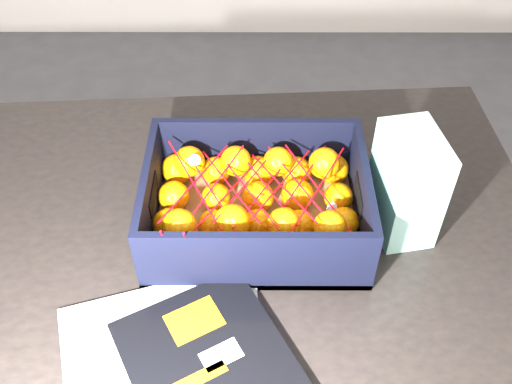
{
  "coord_description": "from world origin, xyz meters",
  "views": [
    {
      "loc": [
        0.32,
        -0.82,
        1.5
      ],
      "look_at": [
        0.32,
        -0.19,
        0.86
      ],
      "focal_mm": 41.34,
      "sensor_mm": 36.0,
      "label": 1
    }
  ],
  "objects_px": {
    "magazine_stack": "(183,376)",
    "produce_crate": "(256,209)",
    "table": "(192,277)",
    "retail_carton": "(407,185)"
  },
  "relations": [
    {
      "from": "produce_crate",
      "to": "table",
      "type": "bearing_deg",
      "value": -162.33
    },
    {
      "from": "magazine_stack",
      "to": "produce_crate",
      "type": "bearing_deg",
      "value": 70.53
    },
    {
      "from": "table",
      "to": "retail_carton",
      "type": "distance_m",
      "value": 0.4
    },
    {
      "from": "retail_carton",
      "to": "produce_crate",
      "type": "bearing_deg",
      "value": 170.22
    },
    {
      "from": "table",
      "to": "magazine_stack",
      "type": "relative_size",
      "value": 3.14
    },
    {
      "from": "produce_crate",
      "to": "retail_carton",
      "type": "relative_size",
      "value": 1.92
    },
    {
      "from": "magazine_stack",
      "to": "produce_crate",
      "type": "relative_size",
      "value": 1.12
    },
    {
      "from": "table",
      "to": "produce_crate",
      "type": "distance_m",
      "value": 0.18
    },
    {
      "from": "produce_crate",
      "to": "magazine_stack",
      "type": "bearing_deg",
      "value": -109.47
    },
    {
      "from": "retail_carton",
      "to": "magazine_stack",
      "type": "bearing_deg",
      "value": -150.9
    }
  ]
}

